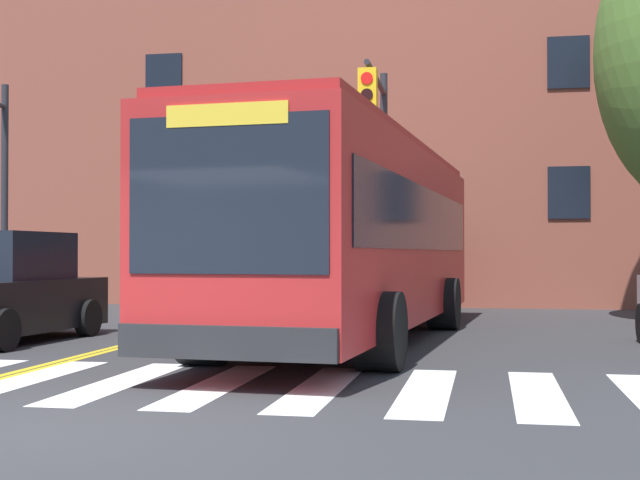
% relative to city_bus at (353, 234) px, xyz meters
% --- Properties ---
extents(ground_plane, '(120.00, 120.00, 0.00)m').
position_rel_city_bus_xyz_m(ground_plane, '(-1.48, -7.97, -1.83)').
color(ground_plane, '#303033').
extents(crosswalk, '(12.33, 3.46, 0.01)m').
position_rel_city_bus_xyz_m(crosswalk, '(-1.94, -5.26, -1.82)').
color(crosswalk, white).
rests_on(crosswalk, ground).
extents(lane_line_yellow_inner, '(0.12, 36.00, 0.01)m').
position_rel_city_bus_xyz_m(lane_line_yellow_inner, '(-3.60, 8.74, -1.82)').
color(lane_line_yellow_inner, gold).
rests_on(lane_line_yellow_inner, ground).
extents(lane_line_yellow_outer, '(0.12, 36.00, 0.01)m').
position_rel_city_bus_xyz_m(lane_line_yellow_outer, '(-3.44, 8.74, -1.82)').
color(lane_line_yellow_outer, gold).
rests_on(lane_line_yellow_outer, ground).
extents(city_bus, '(3.54, 12.09, 3.36)m').
position_rel_city_bus_xyz_m(city_bus, '(0.00, 0.00, 0.00)').
color(city_bus, '#B22323').
rests_on(city_bus, ground).
extents(car_red_behind_bus, '(2.49, 5.00, 2.32)m').
position_rel_city_bus_xyz_m(car_red_behind_bus, '(0.29, 8.68, -0.73)').
color(car_red_behind_bus, '#AD1E1E').
rests_on(car_red_behind_bus, ground).
extents(traffic_light_overhead, '(0.35, 3.36, 5.41)m').
position_rel_city_bus_xyz_m(traffic_light_overhead, '(0.07, 2.90, 1.80)').
color(traffic_light_overhead, '#28282D').
rests_on(traffic_light_overhead, ground).
extents(building_facade, '(42.73, 7.44, 12.46)m').
position_rel_city_bus_xyz_m(building_facade, '(-1.31, 13.21, 4.41)').
color(building_facade, brown).
rests_on(building_facade, ground).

